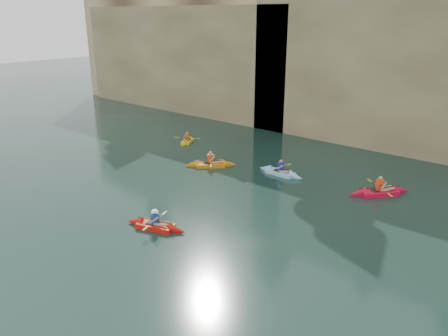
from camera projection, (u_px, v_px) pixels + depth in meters
The scene contains 11 objects.
ground at pixel (135, 274), 16.76m from camera, with size 160.00×160.00×0.00m, color black.
cliff at pixel (413, 57), 36.46m from camera, with size 70.00×16.00×12.00m, color tan.
cliff_slab_west at pixel (181, 58), 43.43m from camera, with size 26.00×2.40×10.56m, color tan.
cliff_slab_center at pixel (407, 71), 30.00m from camera, with size 24.00×2.40×11.40m, color tan.
sea_cave_west at pixel (192, 94), 42.85m from camera, with size 4.50×1.00×4.00m, color black.
sea_cave_center at pixel (320, 119), 34.52m from camera, with size 3.50×1.00×3.20m, color black.
main_kayaker at pixel (156, 225), 20.28m from camera, with size 3.16×2.05×1.15m.
kayaker_orange at pixel (211, 164), 28.49m from camera, with size 2.99×2.85×1.28m.
kayaker_red_far at pixel (379, 192), 24.04m from camera, with size 2.95×3.34×1.35m.
kayaker_yellow at pixel (187, 141), 33.81m from camera, with size 1.91×2.58×1.05m.
kayaker_ltblue_mid at pixel (280, 172), 27.06m from camera, with size 3.18×2.38×1.21m.
Camera 1 is at (11.88, -8.89, 9.44)m, focal length 35.00 mm.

